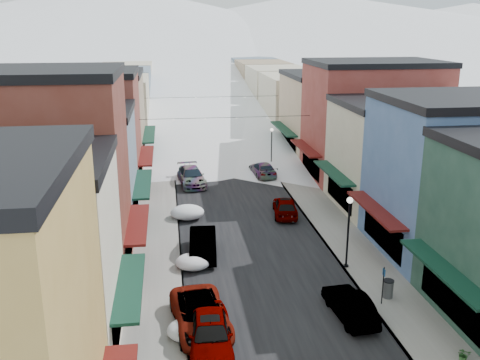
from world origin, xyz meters
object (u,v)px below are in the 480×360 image
object	(u,v)px
car_white_suv	(201,315)
car_green_sedan	(350,305)
car_dark_hatch	(203,244)
trash_can	(388,289)
car_silver_sedan	(210,333)
streetlamp_near	(349,223)

from	to	relation	value
car_white_suv	car_green_sedan	distance (m)	7.80
car_dark_hatch	trash_can	world-z (taller)	car_dark_hatch
car_silver_sedan	car_dark_hatch	world-z (taller)	car_silver_sedan
car_silver_sedan	car_green_sedan	distance (m)	7.70
streetlamp_near	trash_can	bearing A→B (deg)	-75.97
car_silver_sedan	car_green_sedan	size ratio (longest dim) A/B	1.15
car_green_sedan	streetlamp_near	xyz separation A→B (m)	(1.70, 5.58, 2.32)
streetlamp_near	car_white_suv	bearing A→B (deg)	-149.23
car_dark_hatch	trash_can	xyz separation A→B (m)	(9.78, -7.34, -0.14)
car_silver_sedan	streetlamp_near	size ratio (longest dim) A/B	1.10
streetlamp_near	car_green_sedan	bearing A→B (deg)	-106.95
car_white_suv	car_silver_sedan	size ratio (longest dim) A/B	1.12
car_silver_sedan	car_white_suv	bearing A→B (deg)	102.65
car_silver_sedan	car_green_sedan	bearing A→B (deg)	16.39
car_silver_sedan	streetlamp_near	xyz separation A→B (m)	(9.16, 7.48, 2.18)
car_white_suv	car_silver_sedan	bearing A→B (deg)	-85.50
trash_can	car_green_sedan	bearing A→B (deg)	-151.28
car_green_sedan	streetlamp_near	world-z (taller)	streetlamp_near
car_white_suv	car_dark_hatch	distance (m)	8.94
car_green_sedan	car_silver_sedan	bearing A→B (deg)	9.55
car_white_suv	car_silver_sedan	world-z (taller)	car_silver_sedan
car_silver_sedan	car_dark_hatch	xyz separation A→B (m)	(0.40, 10.74, -0.04)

